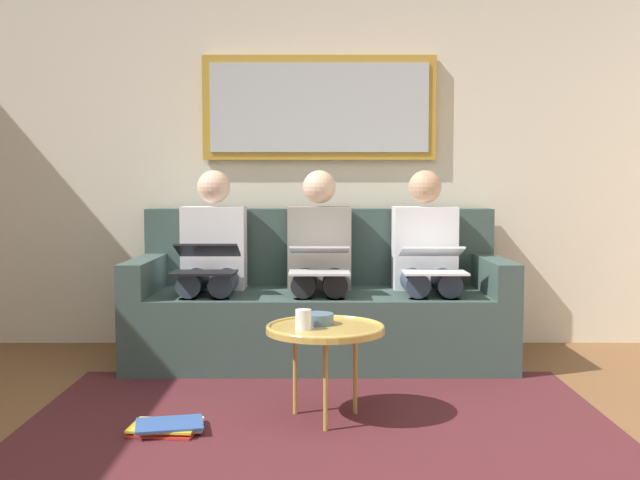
{
  "coord_description": "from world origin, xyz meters",
  "views": [
    {
      "loc": [
        0.0,
        2.38,
        1.05
      ],
      "look_at": [
        0.0,
        -1.7,
        0.75
      ],
      "focal_mm": 41.92,
      "sensor_mm": 36.0,
      "label": 1
    }
  ],
  "objects_px": {
    "person_middle": "(320,259)",
    "person_right": "(213,259)",
    "couch": "(320,307)",
    "coffee_table": "(326,330)",
    "person_left": "(427,259)",
    "laptop_white": "(434,261)",
    "bowl": "(318,319)",
    "magazine_stack": "(168,426)",
    "cup": "(304,320)",
    "laptop_black": "(207,260)",
    "framed_mirror": "(320,108)",
    "laptop_silver": "(320,260)"
  },
  "relations": [
    {
      "from": "person_middle",
      "to": "person_right",
      "type": "distance_m",
      "value": 0.64
    },
    {
      "from": "couch",
      "to": "person_middle",
      "type": "height_order",
      "value": "person_middle"
    },
    {
      "from": "coffee_table",
      "to": "person_left",
      "type": "bearing_deg",
      "value": -118.1
    },
    {
      "from": "laptop_white",
      "to": "bowl",
      "type": "bearing_deg",
      "value": 52.44
    },
    {
      "from": "magazine_stack",
      "to": "cup",
      "type": "bearing_deg",
      "value": -170.48
    },
    {
      "from": "laptop_black",
      "to": "magazine_stack",
      "type": "bearing_deg",
      "value": 89.54
    },
    {
      "from": "person_right",
      "to": "laptop_black",
      "type": "bearing_deg",
      "value": 90.0
    },
    {
      "from": "laptop_black",
      "to": "person_left",
      "type": "bearing_deg",
      "value": -169.66
    },
    {
      "from": "framed_mirror",
      "to": "bowl",
      "type": "bearing_deg",
      "value": 89.61
    },
    {
      "from": "coffee_table",
      "to": "laptop_black",
      "type": "distance_m",
      "value": 1.15
    },
    {
      "from": "laptop_silver",
      "to": "cup",
      "type": "bearing_deg",
      "value": 85.91
    },
    {
      "from": "laptop_silver",
      "to": "laptop_black",
      "type": "xyz_separation_m",
      "value": [
        0.64,
        -0.01,
        -0.0
      ]
    },
    {
      "from": "laptop_silver",
      "to": "magazine_stack",
      "type": "distance_m",
      "value": 1.39
    },
    {
      "from": "coffee_table",
      "to": "bowl",
      "type": "relative_size",
      "value": 3.53
    },
    {
      "from": "laptop_white",
      "to": "cup",
      "type": "bearing_deg",
      "value": 53.96
    },
    {
      "from": "framed_mirror",
      "to": "coffee_table",
      "type": "height_order",
      "value": "framed_mirror"
    },
    {
      "from": "laptop_white",
      "to": "person_middle",
      "type": "bearing_deg",
      "value": -20.84
    },
    {
      "from": "bowl",
      "to": "laptop_white",
      "type": "bearing_deg",
      "value": -127.56
    },
    {
      "from": "cup",
      "to": "person_right",
      "type": "height_order",
      "value": "person_right"
    },
    {
      "from": "bowl",
      "to": "person_middle",
      "type": "distance_m",
      "value": 1.1
    },
    {
      "from": "person_left",
      "to": "laptop_white",
      "type": "distance_m",
      "value": 0.24
    },
    {
      "from": "laptop_black",
      "to": "coffee_table",
      "type": "bearing_deg",
      "value": 126.06
    },
    {
      "from": "couch",
      "to": "bowl",
      "type": "bearing_deg",
      "value": 89.49
    },
    {
      "from": "person_middle",
      "to": "laptop_white",
      "type": "bearing_deg",
      "value": 159.16
    },
    {
      "from": "framed_mirror",
      "to": "laptop_black",
      "type": "distance_m",
      "value": 1.32
    },
    {
      "from": "framed_mirror",
      "to": "laptop_white",
      "type": "distance_m",
      "value": 1.32
    },
    {
      "from": "laptop_silver",
      "to": "laptop_black",
      "type": "height_order",
      "value": "laptop_black"
    },
    {
      "from": "bowl",
      "to": "laptop_silver",
      "type": "distance_m",
      "value": 0.87
    },
    {
      "from": "magazine_stack",
      "to": "laptop_white",
      "type": "bearing_deg",
      "value": -140.22
    },
    {
      "from": "coffee_table",
      "to": "laptop_black",
      "type": "relative_size",
      "value": 1.41
    },
    {
      "from": "person_left",
      "to": "laptop_black",
      "type": "distance_m",
      "value": 1.3
    },
    {
      "from": "cup",
      "to": "laptop_black",
      "type": "height_order",
      "value": "laptop_black"
    },
    {
      "from": "laptop_white",
      "to": "laptop_silver",
      "type": "height_order",
      "value": "laptop_silver"
    },
    {
      "from": "cup",
      "to": "bowl",
      "type": "height_order",
      "value": "cup"
    },
    {
      "from": "cup",
      "to": "laptop_silver",
      "type": "xyz_separation_m",
      "value": [
        -0.07,
        -0.98,
        0.17
      ]
    },
    {
      "from": "bowl",
      "to": "framed_mirror",
      "type": "bearing_deg",
      "value": -90.39
    },
    {
      "from": "couch",
      "to": "person_right",
      "type": "relative_size",
      "value": 1.93
    },
    {
      "from": "couch",
      "to": "laptop_silver",
      "type": "distance_m",
      "value": 0.45
    },
    {
      "from": "cup",
      "to": "laptop_black",
      "type": "relative_size",
      "value": 0.24
    },
    {
      "from": "bowl",
      "to": "laptop_silver",
      "type": "relative_size",
      "value": 0.41
    },
    {
      "from": "person_middle",
      "to": "person_right",
      "type": "bearing_deg",
      "value": 0.0
    },
    {
      "from": "couch",
      "to": "person_left",
      "type": "distance_m",
      "value": 0.71
    },
    {
      "from": "person_left",
      "to": "laptop_white",
      "type": "bearing_deg",
      "value": 90.0
    },
    {
      "from": "person_right",
      "to": "laptop_black",
      "type": "height_order",
      "value": "person_right"
    },
    {
      "from": "person_right",
      "to": "magazine_stack",
      "type": "relative_size",
      "value": 3.43
    },
    {
      "from": "framed_mirror",
      "to": "person_left",
      "type": "height_order",
      "value": "framed_mirror"
    },
    {
      "from": "laptop_silver",
      "to": "person_middle",
      "type": "bearing_deg",
      "value": -90.0
    },
    {
      "from": "person_left",
      "to": "magazine_stack",
      "type": "bearing_deg",
      "value": 45.61
    },
    {
      "from": "person_left",
      "to": "person_right",
      "type": "height_order",
      "value": "same"
    },
    {
      "from": "cup",
      "to": "bowl",
      "type": "distance_m",
      "value": 0.14
    }
  ]
}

